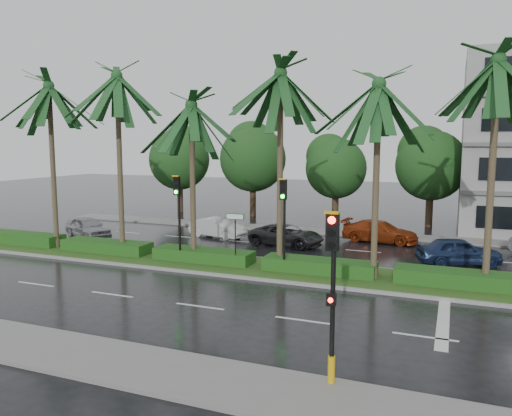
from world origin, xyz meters
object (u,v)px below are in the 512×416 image
at_px(street_sign, 235,226).
at_px(signal_median_left, 178,206).
at_px(signal_near, 332,291).
at_px(car_red, 380,231).
at_px(car_silver, 88,227).
at_px(car_blue, 459,251).
at_px(car_white, 218,228).
at_px(car_darkgrey, 286,235).

bearing_deg(street_sign, signal_median_left, -176.53).
xyz_separation_m(signal_near, car_red, (-1.50, 19.44, -1.84)).
height_order(signal_near, car_silver, signal_near).
distance_m(car_red, car_blue, 6.34).
height_order(signal_median_left, car_red, signal_median_left).
distance_m(signal_median_left, car_red, 13.15).
relative_size(car_white, car_blue, 0.95).
height_order(car_silver, car_darkgrey, car_silver).
bearing_deg(car_blue, signal_near, 149.36).
bearing_deg(signal_median_left, car_white, 101.38).
bearing_deg(signal_median_left, car_red, 48.93).
distance_m(car_darkgrey, car_blue, 9.63).
distance_m(street_sign, car_silver, 12.94).
height_order(car_darkgrey, car_blue, car_blue).
xyz_separation_m(signal_near, car_white, (-11.50, 17.14, -1.87)).
bearing_deg(car_red, street_sign, 157.13).
relative_size(street_sign, car_blue, 0.64).
distance_m(signal_median_left, car_darkgrey, 7.83).
bearing_deg(car_darkgrey, car_white, 86.40).
bearing_deg(signal_near, car_red, 94.41).
xyz_separation_m(signal_near, signal_median_left, (-10.00, 9.69, 0.49)).
bearing_deg(car_blue, street_sign, 97.72).
xyz_separation_m(street_sign, car_blue, (10.00, 5.10, -1.43)).
height_order(car_white, car_darkgrey, car_white).
xyz_separation_m(signal_median_left, car_silver, (-9.22, 4.19, -2.32)).
height_order(street_sign, car_red, street_sign).
distance_m(signal_near, car_darkgrey, 17.66).
relative_size(signal_median_left, car_red, 0.95).
distance_m(signal_median_left, street_sign, 3.13).
relative_size(signal_near, signal_median_left, 1.00).
distance_m(signal_near, car_white, 20.72).
xyz_separation_m(street_sign, car_silver, (-12.22, 4.01, -1.44)).
relative_size(street_sign, car_silver, 0.65).
relative_size(car_white, car_darkgrey, 0.86).
bearing_deg(signal_median_left, car_silver, 155.56).
bearing_deg(car_darkgrey, car_red, -52.03).
bearing_deg(car_silver, car_darkgrey, -54.76).
xyz_separation_m(car_darkgrey, car_red, (5.04, 3.14, 0.04)).
height_order(signal_median_left, street_sign, signal_median_left).
bearing_deg(car_silver, car_red, -48.14).
relative_size(car_silver, car_red, 0.87).
bearing_deg(car_silver, car_white, -42.65).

